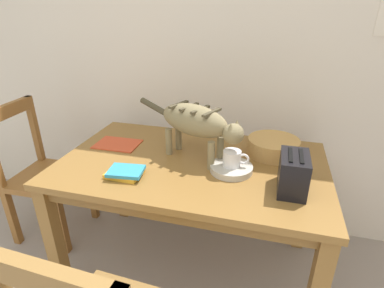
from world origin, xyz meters
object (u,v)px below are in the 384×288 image
object	(u,v)px
dining_table	(192,176)
coffee_mug	(233,158)
book_stack	(125,172)
wicker_basket	(273,146)
magazine	(118,144)
toaster	(293,173)
wooden_chair_near	(42,174)
cat	(197,123)
saucer_bowl	(231,168)

from	to	relation	value
dining_table	coffee_mug	xyz separation A→B (m)	(0.22, -0.05, 0.16)
book_stack	wicker_basket	bearing A→B (deg)	32.35
dining_table	magazine	distance (m)	0.50
toaster	wooden_chair_near	distance (m)	1.63
coffee_mug	toaster	bearing A→B (deg)	-19.30
cat	magazine	xyz separation A→B (m)	(-0.50, 0.06, -0.21)
saucer_bowl	dining_table	bearing A→B (deg)	166.55
cat	magazine	distance (m)	0.54
wicker_basket	dining_table	bearing A→B (deg)	-153.95
cat	coffee_mug	xyz separation A→B (m)	(0.20, -0.08, -0.14)
book_stack	dining_table	bearing A→B (deg)	40.36
saucer_bowl	wicker_basket	size ratio (longest dim) A/B	0.75
magazine	wooden_chair_near	size ratio (longest dim) A/B	0.27
magazine	book_stack	bearing A→B (deg)	-57.53
book_stack	wooden_chair_near	world-z (taller)	wooden_chair_near
coffee_mug	wicker_basket	xyz separation A→B (m)	(0.19, 0.25, -0.03)
wooden_chair_near	magazine	bearing A→B (deg)	87.90
saucer_bowl	coffee_mug	distance (m)	0.06
magazine	wicker_basket	world-z (taller)	wicker_basket
saucer_bowl	wooden_chair_near	distance (m)	1.33
magazine	wicker_basket	xyz separation A→B (m)	(0.89, 0.11, 0.04)
magazine	toaster	size ratio (longest dim) A/B	1.26
cat	magazine	bearing A→B (deg)	-74.01
wicker_basket	saucer_bowl	bearing A→B (deg)	-127.42
magazine	wicker_basket	bearing A→B (deg)	6.40
cat	toaster	distance (m)	0.53
dining_table	wooden_chair_near	world-z (taller)	wooden_chair_near
wicker_basket	toaster	size ratio (longest dim) A/B	1.39
cat	book_stack	size ratio (longest dim) A/B	3.33
coffee_mug	book_stack	world-z (taller)	coffee_mug
dining_table	magazine	size ratio (longest dim) A/B	5.49
saucer_bowl	cat	bearing A→B (deg)	157.46
cat	wooden_chair_near	world-z (taller)	cat
cat	wooden_chair_near	distance (m)	1.20
magazine	toaster	bearing A→B (deg)	-14.36
book_stack	saucer_bowl	bearing A→B (deg)	20.21
dining_table	coffee_mug	world-z (taller)	coffee_mug
wooden_chair_near	wicker_basket	bearing A→B (deg)	92.19
coffee_mug	book_stack	xyz separation A→B (m)	(-0.49, -0.18, -0.05)
dining_table	coffee_mug	size ratio (longest dim) A/B	10.77
saucer_bowl	toaster	xyz separation A→B (m)	(0.28, -0.10, 0.07)
saucer_bowl	magazine	size ratio (longest dim) A/B	0.83
cat	magazine	world-z (taller)	cat
cat	book_stack	world-z (taller)	cat
coffee_mug	book_stack	size ratio (longest dim) A/B	0.69
coffee_mug	toaster	world-z (taller)	toaster
magazine	book_stack	xyz separation A→B (m)	(0.21, -0.32, 0.02)
cat	magazine	size ratio (longest dim) A/B	2.46
dining_table	wooden_chair_near	size ratio (longest dim) A/B	1.48
wicker_basket	cat	bearing A→B (deg)	-156.81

